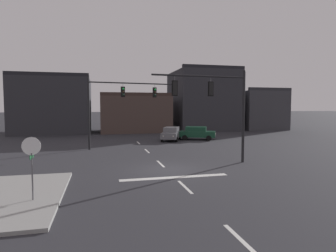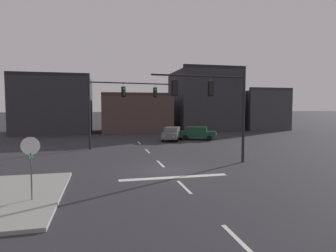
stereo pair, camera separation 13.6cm
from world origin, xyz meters
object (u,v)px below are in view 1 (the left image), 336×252
(stop_sign, at_px, (32,153))
(car_lot_middle, at_px, (197,133))
(signal_mast_near_side, at_px, (219,100))
(car_lot_nearside, at_px, (171,133))
(signal_mast_far_side, at_px, (115,99))

(stop_sign, height_order, car_lot_middle, stop_sign)
(signal_mast_near_side, bearing_deg, car_lot_middle, 76.56)
(signal_mast_near_side, distance_m, stop_sign, 12.72)
(car_lot_nearside, bearing_deg, signal_mast_near_side, -90.64)
(signal_mast_far_side, height_order, car_lot_nearside, signal_mast_far_side)
(stop_sign, bearing_deg, signal_mast_near_side, 28.22)
(signal_mast_near_side, relative_size, stop_sign, 2.47)
(signal_mast_near_side, relative_size, car_lot_nearside, 1.47)
(car_lot_nearside, distance_m, car_lot_middle, 3.27)
(car_lot_middle, bearing_deg, signal_mast_far_side, -154.40)
(signal_mast_near_side, distance_m, car_lot_nearside, 14.80)
(signal_mast_near_side, bearing_deg, signal_mast_far_side, 125.45)
(stop_sign, relative_size, car_lot_nearside, 0.60)
(stop_sign, relative_size, car_lot_middle, 0.60)
(signal_mast_far_side, height_order, stop_sign, signal_mast_far_side)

